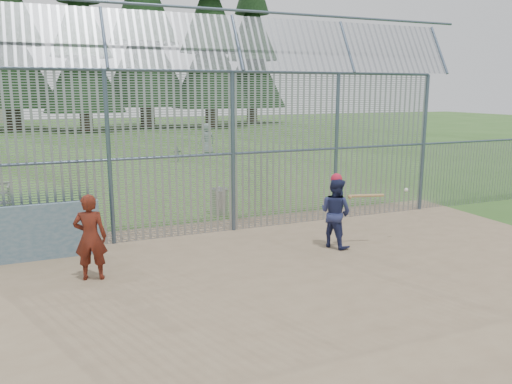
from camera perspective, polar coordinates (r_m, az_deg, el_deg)
name	(u,v)px	position (r m, az deg, el deg)	size (l,w,h in m)	color
ground	(295,276)	(9.88, 4.52, -9.57)	(120.00, 120.00, 0.00)	#2D511E
dirt_infield	(308,285)	(9.46, 5.92, -10.50)	(14.00, 10.00, 0.02)	#756047
dugout_wall	(38,233)	(11.47, -23.67, -4.26)	(2.50, 0.12, 1.20)	#38566B
batter	(335,213)	(11.50, 9.07, -2.35)	(0.78, 0.61, 1.60)	navy
onlooker	(90,237)	(9.90, -18.41, -4.92)	(0.60, 0.40, 1.66)	maroon
bg_kid_standing	(207,139)	(28.22, -5.59, 6.05)	(0.87, 0.56, 1.77)	slate
bg_kid_seated	(177,154)	(25.80, -9.00, 4.33)	(0.45, 0.19, 0.77)	slate
batting_gear	(344,183)	(11.43, 10.07, 1.05)	(1.96, 0.42, 0.59)	#B41832
trash_can	(219,201)	(14.61, -4.21, -1.04)	(0.56, 0.56, 0.82)	#979AA0
backstop_fence	(299,137)	(13.15, 4.92, 6.29)	(20.09, 0.81, 5.30)	#47566B
conifer_row	(110,10)	(50.60, -16.30, 19.35)	(38.48, 12.26, 20.20)	#332319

